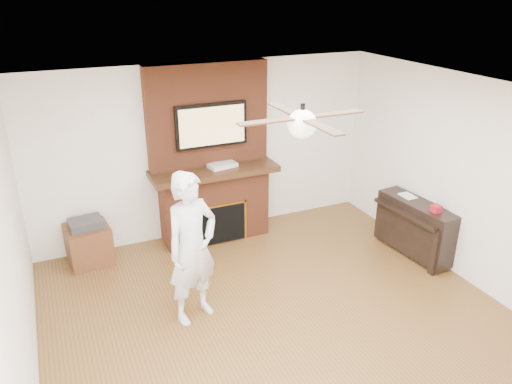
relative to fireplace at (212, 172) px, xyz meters
name	(u,v)px	position (x,y,z in m)	size (l,w,h in m)	color
room_shell	(298,232)	(0.00, -2.55, 0.25)	(5.36, 5.86, 2.86)	brown
fireplace	(212,172)	(0.00, 0.00, 0.00)	(1.78, 0.64, 2.50)	brown
tv	(211,125)	(0.00, -0.05, 0.68)	(1.00, 0.08, 0.60)	black
ceiling_fan	(302,123)	(0.00, -2.55, 1.34)	(1.21, 1.21, 0.31)	black
person	(192,248)	(-0.84, -1.76, -0.13)	(0.63, 0.42, 1.72)	silver
side_table	(89,242)	(-1.78, -0.07, -0.71)	(0.59, 0.59, 0.62)	#502A16
piano	(415,227)	(2.31, -1.64, -0.58)	(0.54, 1.21, 0.86)	black
cable_box	(222,165)	(0.12, -0.10, 0.11)	(0.39, 0.22, 0.06)	silver
candle_orange	(206,240)	(-0.21, -0.23, -0.94)	(0.07, 0.07, 0.11)	#DD4B1A
candle_green	(221,238)	(0.02, -0.21, -0.95)	(0.07, 0.07, 0.08)	#5A8836
candle_cream	(222,238)	(0.03, -0.25, -0.95)	(0.08, 0.08, 0.09)	#F7EAC5
candle_blue	(229,236)	(0.15, -0.23, -0.95)	(0.06, 0.06, 0.09)	teal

